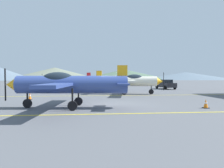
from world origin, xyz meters
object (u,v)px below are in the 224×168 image
Objects in this scene: car_sedan at (165,84)px; traffic_cone_side at (206,104)px; airplane_mid at (129,81)px; airplane_near at (68,84)px; traffic_cone_front at (30,96)px; airplane_far at (67,80)px.

traffic_cone_side is at bearing -103.51° from car_sedan.
airplane_mid is 12.09m from traffic_cone_side.
airplane_near reaches higher than car_sedan.
airplane_mid is at bearing 26.63° from traffic_cone_front.
traffic_cone_front is at bearing -140.90° from car_sedan.
traffic_cone_front and traffic_cone_side have the same top height.
car_sedan is (8.12, 9.73, -0.74)m from airplane_mid.
traffic_cone_front is at bearing 125.81° from airplane_near.
traffic_cone_side is at bearing -6.46° from airplane_near.
airplane_near is at bearing -124.80° from car_sedan.
airplane_mid reaches higher than traffic_cone_front.
airplane_near is 24.80m from car_sedan.
airplane_far reaches higher than traffic_cone_front.
airplane_near is 1.00× the size of airplane_far.
airplane_near is 15.96× the size of traffic_cone_front.
airplane_far is (-8.53, 11.17, 0.00)m from airplane_mid.
airplane_far is 25.59m from traffic_cone_side.
traffic_cone_front is at bearing -95.36° from airplane_far.
airplane_mid is at bearing -129.85° from car_sedan.
airplane_far is at bearing 84.64° from traffic_cone_front.
airplane_near is at bearing 173.54° from traffic_cone_side.
airplane_mid is 14.06m from airplane_far.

